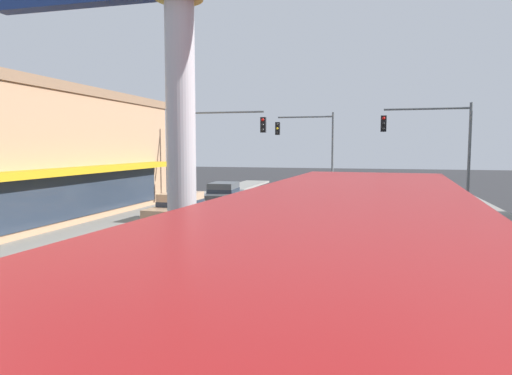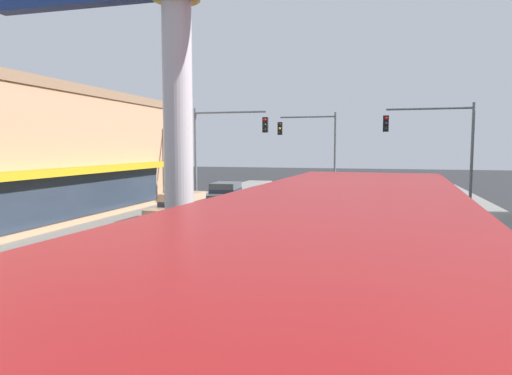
% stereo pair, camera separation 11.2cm
% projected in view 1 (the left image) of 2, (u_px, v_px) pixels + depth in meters
% --- Properties ---
extents(median_strip, '(2.26, 52.00, 0.14)m').
position_uv_depth(median_strip, '(298.00, 234.00, 19.31)').
color(median_strip, gray).
rests_on(median_strip, ground).
extents(sidewalk_left, '(2.50, 60.00, 0.18)m').
position_uv_depth(sidewalk_left, '(85.00, 232.00, 19.64)').
color(sidewalk_left, gray).
rests_on(sidewalk_left, ground).
extents(lane_markings, '(9.00, 52.00, 0.01)m').
position_uv_depth(lane_markings, '(293.00, 242.00, 18.01)').
color(lane_markings, silver).
rests_on(lane_markings, ground).
extents(district_sign, '(7.50, 1.18, 7.66)m').
position_uv_depth(district_sign, '(180.00, 108.00, 7.41)').
color(district_sign, '#B7332D').
rests_on(district_sign, median_strip).
extents(traffic_light_left_side, '(4.86, 0.46, 6.20)m').
position_uv_depth(traffic_light_left_side, '(219.00, 139.00, 28.41)').
color(traffic_light_left_side, slate).
rests_on(traffic_light_left_side, ground).
extents(traffic_light_right_side, '(4.86, 0.46, 6.20)m').
position_uv_depth(traffic_light_right_side, '(436.00, 138.00, 25.53)').
color(traffic_light_right_side, slate).
rests_on(traffic_light_right_side, ground).
extents(traffic_light_median_far, '(4.20, 0.46, 6.20)m').
position_uv_depth(traffic_light_median_far, '(312.00, 141.00, 32.57)').
color(traffic_light_median_far, slate).
rests_on(traffic_light_median_far, ground).
extents(sedan_near_right_lane, '(2.03, 4.40, 1.53)m').
position_uv_depth(sedan_near_right_lane, '(223.00, 195.00, 28.51)').
color(sedan_near_right_lane, '#4C5156').
rests_on(sedan_near_right_lane, ground).
extents(bus_far_right_lane, '(3.11, 11.32, 3.26)m').
position_uv_depth(bus_far_right_lane, '(333.00, 368.00, 3.93)').
color(bus_far_right_lane, '#B21E1E').
rests_on(bus_far_right_lane, ground).
extents(suv_near_left_lane, '(2.09, 4.66, 1.90)m').
position_uv_depth(suv_near_left_lane, '(363.00, 240.00, 13.62)').
color(suv_near_left_lane, '#4C5156').
rests_on(suv_near_left_lane, ground).
extents(sedan_mid_left_lane, '(1.96, 4.36, 1.53)m').
position_uv_depth(sedan_mid_left_lane, '(180.00, 208.00, 22.20)').
color(sedan_mid_left_lane, tan).
rests_on(sedan_mid_left_lane, ground).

